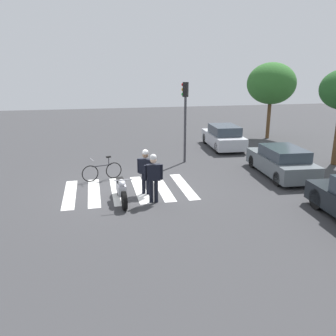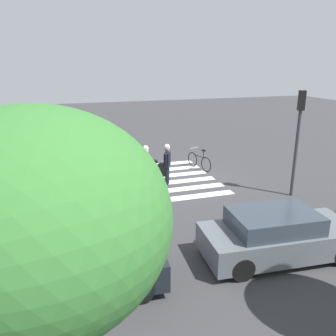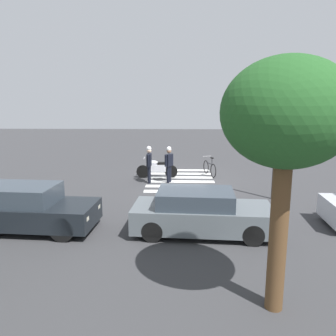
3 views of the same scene
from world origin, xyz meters
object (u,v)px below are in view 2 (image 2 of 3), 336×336
at_px(officer_on_foot, 167,161).
at_px(police_motorcycle, 147,168).
at_px(leaning_bicycle, 199,161).
at_px(officer_by_motorcycle, 146,164).
at_px(car_black_suv, 67,266).
at_px(car_grey_coupe, 278,235).
at_px(traffic_light_pole, 299,126).

bearing_deg(officer_on_foot, police_motorcycle, -57.36).
xyz_separation_m(leaning_bicycle, officer_on_foot, (2.10, 1.56, 0.61)).
height_order(officer_by_motorcycle, car_black_suv, officer_by_motorcycle).
height_order(police_motorcycle, car_black_suv, car_black_suv).
bearing_deg(car_black_suv, car_grey_coupe, 178.29).
distance_m(police_motorcycle, car_black_suv, 7.96).
bearing_deg(car_black_suv, officer_on_foot, -124.90).
relative_size(police_motorcycle, car_grey_coupe, 0.50).
height_order(officer_on_foot, officer_by_motorcycle, officer_by_motorcycle).
bearing_deg(traffic_light_pole, car_black_suv, 22.21).
bearing_deg(officer_by_motorcycle, officer_on_foot, -171.77).
height_order(police_motorcycle, leaning_bicycle, police_motorcycle).
bearing_deg(officer_on_foot, officer_by_motorcycle, 8.23).
distance_m(police_motorcycle, officer_by_motorcycle, 1.29).
relative_size(officer_by_motorcycle, traffic_light_pole, 0.45).
distance_m(officer_by_motorcycle, car_grey_coupe, 6.46).
bearing_deg(car_black_suv, officer_by_motorcycle, -119.06).
distance_m(police_motorcycle, leaning_bicycle, 2.79).
bearing_deg(car_grey_coupe, police_motorcycle, -76.79).
xyz_separation_m(officer_on_foot, car_black_suv, (4.26, 6.10, -0.33)).
distance_m(officer_by_motorcycle, car_black_suv, 6.84).
bearing_deg(officer_on_foot, leaning_bicycle, -143.37).
xyz_separation_m(police_motorcycle, traffic_light_pole, (-4.85, 3.62, 2.24)).
relative_size(officer_by_motorcycle, car_black_suv, 0.41).
bearing_deg(police_motorcycle, car_black_suv, 62.88).
relative_size(leaning_bicycle, car_grey_coupe, 0.41).
distance_m(leaning_bicycle, car_grey_coupe, 7.90).
bearing_deg(police_motorcycle, officer_on_foot, 122.64).
height_order(leaning_bicycle, officer_on_foot, officer_on_foot).
relative_size(officer_on_foot, car_black_suv, 0.40).
xyz_separation_m(leaning_bicycle, car_grey_coupe, (1.03, 7.83, 0.24)).
distance_m(leaning_bicycle, car_black_suv, 9.96).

